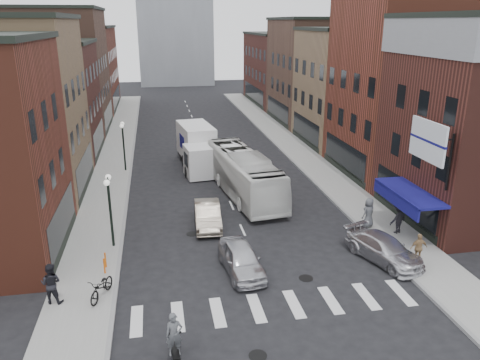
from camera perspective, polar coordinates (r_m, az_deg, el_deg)
name	(u,v)px	position (r m, az deg, el deg)	size (l,w,h in m)	color
ground	(261,272)	(23.73, 2.60, -11.11)	(160.00, 160.00, 0.00)	black
sidewalk_left	(115,158)	(43.79, -14.95, 2.57)	(3.00, 74.00, 0.15)	gray
sidewalk_right	(296,149)	(45.60, 6.86, 3.72)	(3.00, 74.00, 0.15)	gray
curb_left	(132,158)	(43.71, -12.98, 2.60)	(0.20, 74.00, 0.16)	gray
curb_right	(281,151)	(45.20, 5.04, 3.55)	(0.20, 74.00, 0.16)	gray
crosswalk_stripes	(276,306)	(21.26, 4.46, -15.06)	(12.00, 2.20, 0.01)	silver
bldg_left_mid_a	(2,109)	(35.98, -27.07, 7.68)	(10.30, 10.20, 12.30)	#997954
bldg_left_mid_b	(37,101)	(45.68, -23.54, 8.85)	(10.30, 10.20, 10.30)	#4B211B
bldg_left_far_a	(57,71)	(56.20, -21.38, 12.25)	(10.30, 12.20, 13.30)	brown
bldg_left_far_b	(77,68)	(70.05, -19.27, 12.71)	(10.30, 16.20, 11.30)	#60291B
bldg_right_mid_a	(409,84)	(39.61, 19.95, 10.92)	(10.30, 10.20, 14.30)	#60291B
bldg_right_mid_b	(355,87)	(48.64, 13.89, 10.96)	(10.30, 10.20, 11.30)	#997954
bldg_right_far_a	(318,71)	(58.73, 9.53, 12.99)	(10.30, 12.20, 12.30)	brown
bldg_right_far_b	(286,68)	(72.10, 5.68, 13.38)	(10.30, 16.20, 10.30)	#4B211B
awning_blue	(407,194)	(27.90, 19.65, -1.59)	(1.80, 5.00, 0.78)	navy
billboard_sign	(429,142)	(25.12, 22.06, 4.32)	(1.52, 3.00, 3.70)	black
streetlamp_near	(109,198)	(25.75, -15.66, -2.18)	(0.32, 1.22, 4.11)	black
streetlamp_far	(123,137)	(39.14, -14.07, 5.06)	(0.32, 1.22, 4.11)	black
bike_rack	(105,263)	(24.28, -16.14, -9.68)	(0.08, 0.68, 0.80)	#D8590C
box_truck	(197,148)	(39.59, -5.22, 3.92)	(3.09, 8.24, 3.48)	white
motorcycle_rider	(175,342)	(17.70, -7.97, -18.97)	(0.63, 2.16, 2.20)	black
transit_bus	(243,173)	(33.23, 0.42, 0.81)	(2.63, 11.23, 3.13)	silver
sedan_left_near	(241,259)	(23.35, 0.17, -9.62)	(1.68, 4.17, 1.42)	silver
sedan_left_far	(208,215)	(28.43, -3.97, -4.28)	(1.50, 4.29, 1.41)	#B3A591
curb_car	(384,249)	(25.53, 17.14, -8.03)	(1.86, 4.57, 1.33)	silver
parked_bicycle	(102,287)	(22.09, -16.50, -12.40)	(0.68, 1.96, 1.03)	black
ped_left_solo	(51,283)	(22.24, -22.05, -11.60)	(0.90, 0.52, 1.86)	black
ped_right_a	(398,218)	(28.54, 18.72, -4.43)	(1.17, 0.58, 1.81)	black
ped_right_b	(419,248)	(25.63, 20.96, -7.73)	(0.90, 0.45, 1.54)	#9B784F
ped_right_c	(369,213)	(28.84, 15.41, -3.86)	(0.88, 0.57, 1.80)	#4E5155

